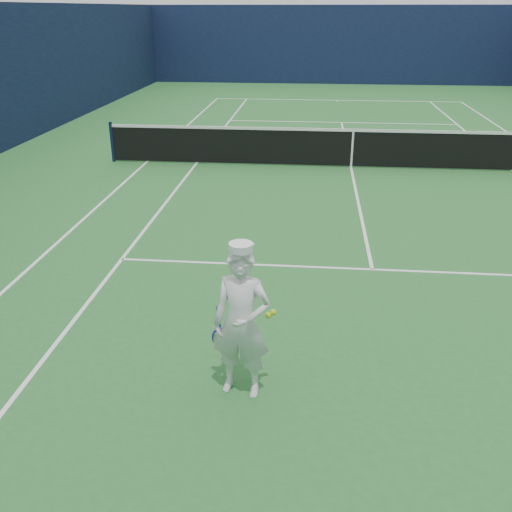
{
  "coord_description": "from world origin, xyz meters",
  "views": [
    {
      "loc": [
        -1.03,
        -14.8,
        3.84
      ],
      "look_at": [
        -1.69,
        -8.21,
        0.95
      ],
      "focal_mm": 40.0,
      "sensor_mm": 36.0,
      "label": 1
    }
  ],
  "objects": [
    {
      "name": "tennis_net",
      "position": [
        0.0,
        0.0,
        0.55
      ],
      "size": [
        12.88,
        0.09,
        1.07
      ],
      "color": "#141E4C",
      "rests_on": "ground"
    },
    {
      "name": "windscreen_fence",
      "position": [
        0.0,
        0.0,
        2.0
      ],
      "size": [
        20.12,
        36.12,
        4.0
      ],
      "color": "#0E1735",
      "rests_on": "ground"
    },
    {
      "name": "court_markings",
      "position": [
        0.0,
        0.0,
        0.0
      ],
      "size": [
        11.03,
        23.83,
        0.01
      ],
      "color": "white",
      "rests_on": "ground"
    },
    {
      "name": "tennis_player",
      "position": [
        -1.69,
        -9.71,
        0.85
      ],
      "size": [
        0.75,
        0.57,
        1.74
      ],
      "rotation": [
        0.0,
        0.0,
        -0.17
      ],
      "color": "white",
      "rests_on": "ground"
    },
    {
      "name": "ground",
      "position": [
        0.0,
        0.0,
        0.0
      ],
      "size": [
        80.0,
        80.0,
        0.0
      ],
      "primitive_type": "plane",
      "color": "#27662B",
      "rests_on": "ground"
    }
  ]
}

